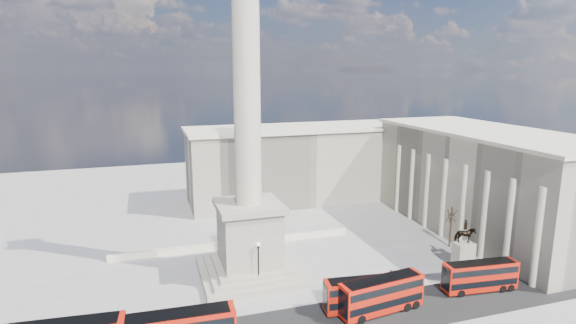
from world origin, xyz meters
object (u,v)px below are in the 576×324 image
at_px(nelsons_column, 249,188).
at_px(red_bus_c, 367,294).
at_px(victorian_lamp, 258,262).
at_px(equestrian_statue, 463,251).
at_px(pedestrian_standing, 392,285).
at_px(pedestrian_walking, 406,275).
at_px(red_bus_d, 480,276).
at_px(red_bus_b, 382,295).
at_px(pedestrian_crossing, 391,275).

height_order(nelsons_column, red_bus_c, nelsons_column).
relative_size(nelsons_column, victorian_lamp, 7.45).
bearing_deg(victorian_lamp, equestrian_statue, -5.05).
bearing_deg(victorian_lamp, pedestrian_standing, -19.10).
height_order(nelsons_column, victorian_lamp, nelsons_column).
bearing_deg(red_bus_c, equestrian_statue, 25.58).
height_order(pedestrian_walking, pedestrian_standing, pedestrian_standing).
distance_m(nelsons_column, equestrian_statue, 33.29).
bearing_deg(red_bus_d, pedestrian_walking, 148.42).
height_order(red_bus_b, equestrian_statue, equestrian_statue).
height_order(victorian_lamp, pedestrian_crossing, victorian_lamp).
height_order(victorian_lamp, pedestrian_standing, victorian_lamp).
bearing_deg(pedestrian_walking, red_bus_b, -131.74).
distance_m(nelsons_column, pedestrian_walking, 25.23).
relative_size(red_bus_d, equestrian_statue, 1.37).
bearing_deg(red_bus_b, nelsons_column, 124.00).
bearing_deg(nelsons_column, victorian_lamp, -87.78).
bearing_deg(red_bus_d, equestrian_statue, 74.16).
height_order(red_bus_d, equestrian_statue, equestrian_statue).
bearing_deg(pedestrian_crossing, pedestrian_standing, 108.59).
bearing_deg(pedestrian_standing, red_bus_c, -6.69).
distance_m(nelsons_column, pedestrian_standing, 23.26).
bearing_deg(nelsons_column, pedestrian_walking, -21.59).
xyz_separation_m(red_bus_b, equestrian_statue, (17.82, 7.54, 0.24)).
bearing_deg(pedestrian_walking, red_bus_d, -30.11).
distance_m(nelsons_column, victorian_lamp, 10.05).
bearing_deg(pedestrian_standing, equestrian_statue, 154.15).
relative_size(red_bus_c, equestrian_statue, 1.41).
height_order(red_bus_d, pedestrian_crossing, red_bus_d).
bearing_deg(red_bus_c, red_bus_b, -24.23).
bearing_deg(pedestrian_crossing, red_bus_d, -165.82).
bearing_deg(pedestrian_walking, equestrian_statue, 12.22).
bearing_deg(red_bus_c, victorian_lamp, 147.14).
xyz_separation_m(nelsons_column, pedestrian_standing, (17.00, -10.35, -12.05)).
distance_m(red_bus_c, pedestrian_standing, 6.72).
bearing_deg(equestrian_statue, victorian_lamp, 174.95).
xyz_separation_m(red_bus_b, red_bus_d, (15.19, 0.85, -0.18)).
distance_m(victorian_lamp, pedestrian_walking, 20.95).
bearing_deg(red_bus_d, red_bus_c, -174.63).
bearing_deg(nelsons_column, red_bus_d, -26.29).
relative_size(red_bus_c, pedestrian_walking, 6.77).
bearing_deg(pedestrian_crossing, nelsons_column, 23.81).
bearing_deg(red_bus_d, red_bus_b, -171.11).
height_order(pedestrian_walking, pedestrian_crossing, pedestrian_crossing).
bearing_deg(nelsons_column, pedestrian_crossing, -22.76).
bearing_deg(pedestrian_standing, pedestrian_crossing, -156.57).
distance_m(red_bus_d, pedestrian_crossing, 11.64).
height_order(red_bus_c, red_bus_d, red_bus_c).
xyz_separation_m(red_bus_d, pedestrian_standing, (-11.16, 3.57, -1.27)).
bearing_deg(red_bus_b, pedestrian_standing, 40.40).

